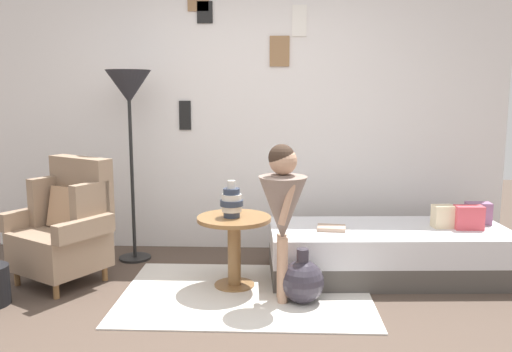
{
  "coord_description": "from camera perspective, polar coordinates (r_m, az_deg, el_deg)",
  "views": [
    {
      "loc": [
        0.31,
        -2.97,
        1.48
      ],
      "look_at": [
        0.15,
        0.95,
        0.85
      ],
      "focal_mm": 36.84,
      "sensor_mm": 36.0,
      "label": 1
    }
  ],
  "objects": [
    {
      "name": "pillow_head",
      "position": [
        4.72,
        22.98,
        -3.73
      ],
      "size": [
        0.2,
        0.13,
        0.18
      ],
      "primitive_type": "cube",
      "rotation": [
        0.0,
        0.0,
        -0.05
      ],
      "color": "gray",
      "rests_on": "daybed"
    },
    {
      "name": "demijohn_near",
      "position": [
        3.8,
        5.06,
        -11.29
      ],
      "size": [
        0.31,
        0.31,
        0.39
      ],
      "color": "#332D38",
      "rests_on": "ground"
    },
    {
      "name": "side_table",
      "position": [
        4.01,
        -2.39,
        -6.63
      ],
      "size": [
        0.56,
        0.56,
        0.55
      ],
      "color": "olive",
      "rests_on": "ground"
    },
    {
      "name": "book_on_daybed",
      "position": [
        4.22,
        8.19,
        -5.61
      ],
      "size": [
        0.24,
        0.18,
        0.03
      ],
      "primitive_type": "cube",
      "rotation": [
        0.0,
        0.0,
        -0.11
      ],
      "color": "tan",
      "rests_on": "daybed"
    },
    {
      "name": "ground_plane",
      "position": [
        3.34,
        -3.39,
        -17.24
      ],
      "size": [
        12.0,
        12.0,
        0.0
      ],
      "primitive_type": "plane",
      "color": "#4C3D33"
    },
    {
      "name": "floor_lamp",
      "position": [
        4.66,
        -13.63,
        8.47
      ],
      "size": [
        0.39,
        0.39,
        1.66
      ],
      "color": "black",
      "rests_on": "ground"
    },
    {
      "name": "armchair",
      "position": [
        4.38,
        -19.9,
        -5.17
      ],
      "size": [
        0.9,
        0.84,
        0.97
      ],
      "color": "olive",
      "rests_on": "ground"
    },
    {
      "name": "pillow_back",
      "position": [
        4.49,
        19.66,
        -4.15
      ],
      "size": [
        0.18,
        0.14,
        0.18
      ],
      "primitive_type": "cube",
      "rotation": [
        0.0,
        0.0,
        0.11
      ],
      "color": "beige",
      "rests_on": "daybed"
    },
    {
      "name": "person_child",
      "position": [
        3.65,
        2.91,
        -2.87
      ],
      "size": [
        0.34,
        0.34,
        1.13
      ],
      "color": "tan",
      "rests_on": "ground"
    },
    {
      "name": "pillow_mid",
      "position": [
        4.51,
        22.08,
        -4.19
      ],
      "size": [
        0.22,
        0.12,
        0.19
      ],
      "primitive_type": "cube",
      "rotation": [
        0.0,
        0.0,
        0.02
      ],
      "color": "#D64C56",
      "rests_on": "daybed"
    },
    {
      "name": "rug",
      "position": [
        3.98,
        -1.06,
        -12.62
      ],
      "size": [
        1.82,
        1.27,
        0.01
      ],
      "primitive_type": "cube",
      "color": "silver",
      "rests_on": "ground"
    },
    {
      "name": "gallery_wall",
      "position": [
        4.94,
        -1.28,
        7.05
      ],
      "size": [
        4.8,
        0.12,
        2.6
      ],
      "color": "silver",
      "rests_on": "ground"
    },
    {
      "name": "daybed",
      "position": [
        4.42,
        14.15,
        -7.99
      ],
      "size": [
        1.94,
        0.9,
        0.4
      ],
      "color": "#4C4742",
      "rests_on": "ground"
    },
    {
      "name": "vase_striped",
      "position": [
        3.93,
        -2.67,
        -2.83
      ],
      "size": [
        0.17,
        0.17,
        0.28
      ],
      "color": "#2D384C",
      "rests_on": "side_table"
    }
  ]
}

